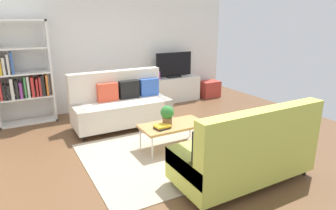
# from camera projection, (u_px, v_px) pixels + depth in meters

# --- Properties ---
(ground_plane) EXTENTS (7.68, 7.68, 0.00)m
(ground_plane) POSITION_uv_depth(u_px,v_px,m) (164.00, 148.00, 5.02)
(ground_plane) COLOR brown
(wall_far) EXTENTS (6.40, 0.12, 2.90)m
(wall_far) POSITION_uv_depth(u_px,v_px,m) (108.00, 47.00, 6.95)
(wall_far) COLOR white
(wall_far) RESTS_ON ground_plane
(area_rug) EXTENTS (2.90, 2.20, 0.01)m
(area_rug) POSITION_uv_depth(u_px,v_px,m) (176.00, 152.00, 4.85)
(area_rug) COLOR tan
(area_rug) RESTS_ON ground_plane
(couch_beige) EXTENTS (1.91, 0.85, 1.10)m
(couch_beige) POSITION_uv_depth(u_px,v_px,m) (121.00, 104.00, 5.92)
(couch_beige) COLOR beige
(couch_beige) RESTS_ON ground_plane
(couch_green) EXTENTS (1.90, 0.84, 1.10)m
(couch_green) POSITION_uv_depth(u_px,v_px,m) (246.00, 152.00, 3.85)
(couch_green) COLOR #C1CC51
(couch_green) RESTS_ON ground_plane
(coffee_table) EXTENTS (1.10, 0.56, 0.42)m
(coffee_table) POSITION_uv_depth(u_px,v_px,m) (173.00, 126.00, 4.93)
(coffee_table) COLOR #B7844C
(coffee_table) RESTS_ON ground_plane
(tv_console) EXTENTS (1.40, 0.44, 0.64)m
(tv_console) POSITION_uv_depth(u_px,v_px,m) (173.00, 89.00, 7.73)
(tv_console) COLOR silver
(tv_console) RESTS_ON ground_plane
(tv) EXTENTS (1.00, 0.20, 0.64)m
(tv) POSITION_uv_depth(u_px,v_px,m) (174.00, 65.00, 7.53)
(tv) COLOR black
(tv) RESTS_ON tv_console
(bookshelf) EXTENTS (1.10, 0.36, 2.10)m
(bookshelf) POSITION_uv_depth(u_px,v_px,m) (21.00, 77.00, 5.92)
(bookshelf) COLOR white
(bookshelf) RESTS_ON ground_plane
(storage_trunk) EXTENTS (0.52, 0.40, 0.44)m
(storage_trunk) POSITION_uv_depth(u_px,v_px,m) (209.00, 89.00, 8.18)
(storage_trunk) COLOR #B2382D
(storage_trunk) RESTS_ON ground_plane
(potted_plant) EXTENTS (0.22, 0.22, 0.34)m
(potted_plant) POSITION_uv_depth(u_px,v_px,m) (167.00, 114.00, 4.82)
(potted_plant) COLOR brown
(potted_plant) RESTS_ON coffee_table
(table_book_0) EXTENTS (0.28, 0.23, 0.03)m
(table_book_0) POSITION_uv_depth(u_px,v_px,m) (162.00, 128.00, 4.73)
(table_book_0) COLOR #262626
(table_book_0) RESTS_ON coffee_table
(table_book_1) EXTENTS (0.25, 0.19, 0.03)m
(table_book_1) POSITION_uv_depth(u_px,v_px,m) (162.00, 126.00, 4.72)
(table_book_1) COLOR gold
(table_book_1) RESTS_ON table_book_0
(vase_0) EXTENTS (0.08, 0.08, 0.16)m
(vase_0) POSITION_uv_depth(u_px,v_px,m) (152.00, 76.00, 7.39)
(vase_0) COLOR silver
(vase_0) RESTS_ON tv_console
(bottle_0) EXTENTS (0.06, 0.06, 0.20)m
(bottle_0) POSITION_uv_depth(u_px,v_px,m) (159.00, 75.00, 7.37)
(bottle_0) COLOR purple
(bottle_0) RESTS_ON tv_console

